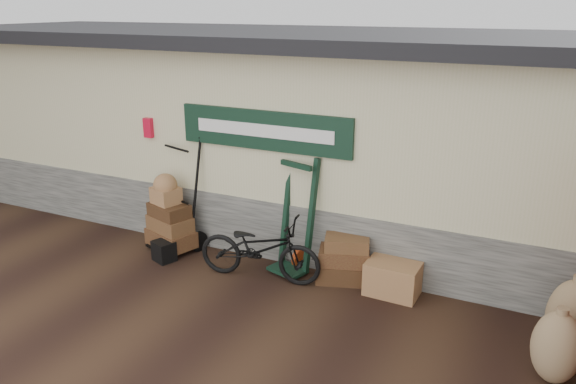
% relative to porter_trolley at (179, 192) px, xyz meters
% --- Properties ---
extents(ground, '(80.00, 80.00, 0.00)m').
position_rel_porter_trolley_xyz_m(ground, '(1.69, -0.83, -0.90)').
color(ground, black).
rests_on(ground, ground).
extents(station_building, '(14.40, 4.10, 3.20)m').
position_rel_porter_trolley_xyz_m(station_building, '(1.69, 1.91, 0.72)').
color(station_building, '#4C4C47').
rests_on(station_building, ground).
extents(porter_trolley, '(1.06, 0.92, 1.80)m').
position_rel_porter_trolley_xyz_m(porter_trolley, '(0.00, 0.00, 0.00)').
color(porter_trolley, black).
rests_on(porter_trolley, ground).
extents(green_barrow, '(0.72, 0.66, 1.65)m').
position_rel_porter_trolley_xyz_m(green_barrow, '(1.94, 0.02, -0.07)').
color(green_barrow, black).
rests_on(green_barrow, ground).
extents(suitcase_stack, '(0.84, 0.66, 0.65)m').
position_rel_porter_trolley_xyz_m(suitcase_stack, '(2.67, 0.02, -0.57)').
color(suitcase_stack, '#3C2613').
rests_on(suitcase_stack, ground).
extents(wicker_hamper, '(0.69, 0.47, 0.44)m').
position_rel_porter_trolley_xyz_m(wicker_hamper, '(3.37, -0.07, -0.68)').
color(wicker_hamper, olive).
rests_on(wicker_hamper, ground).
extents(black_trunk, '(0.38, 0.35, 0.30)m').
position_rel_porter_trolley_xyz_m(black_trunk, '(0.07, -0.54, -0.75)').
color(black_trunk, black).
rests_on(black_trunk, ground).
extents(bicycle, '(0.83, 1.79, 1.01)m').
position_rel_porter_trolley_xyz_m(bicycle, '(1.61, -0.44, -0.40)').
color(bicycle, black).
rests_on(bicycle, ground).
extents(burlap_sack_left, '(0.69, 0.64, 0.89)m').
position_rel_porter_trolley_xyz_m(burlap_sack_left, '(5.45, -0.57, -0.45)').
color(burlap_sack_left, '#8F734D').
rests_on(burlap_sack_left, ground).
extents(burlap_sack_right, '(0.60, 0.55, 0.78)m').
position_rel_porter_trolley_xyz_m(burlap_sack_right, '(5.31, -1.12, -0.51)').
color(burlap_sack_right, '#8F734D').
rests_on(burlap_sack_right, ground).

